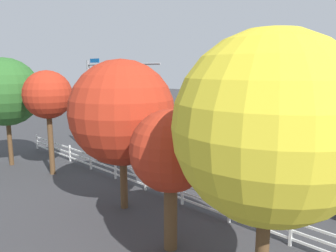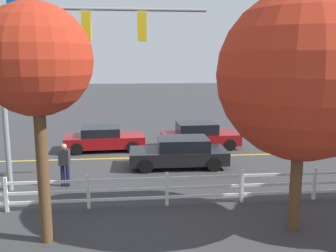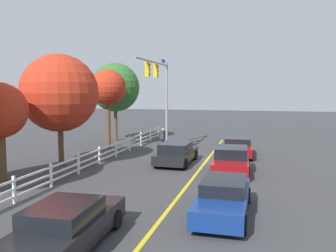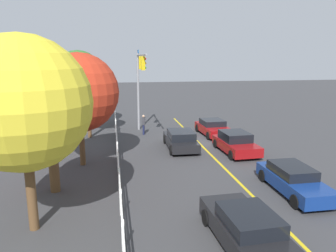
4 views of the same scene
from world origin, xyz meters
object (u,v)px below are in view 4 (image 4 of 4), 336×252
pedestrian (144,124)px  tree_1 (50,121)px  car_3 (293,180)px  tree_2 (23,104)px  car_0 (181,140)px  car_4 (236,143)px  tree_4 (78,75)px  tree_3 (87,78)px  tree_0 (79,93)px  car_1 (213,127)px  car_2 (246,229)px

pedestrian → tree_1: tree_1 is taller
car_3 → tree_2: size_ratio=0.64×
car_0 → car_4: size_ratio=1.04×
car_0 → tree_1: 10.35m
tree_1 → tree_4: 14.72m
tree_4 → car_3: bearing=-145.6°
tree_1 → tree_3: bearing=-5.2°
tree_0 → tree_3: tree_0 is taller
pedestrian → tree_3: tree_3 is taller
tree_2 → tree_4: 18.25m
car_3 → tree_0: tree_0 is taller
tree_2 → car_4: bearing=-53.8°
tree_1 → tree_2: size_ratio=0.68×
car_1 → car_3: size_ratio=0.91×
car_2 → car_1: bearing=-15.9°
tree_0 → tree_1: 4.13m
pedestrian → tree_4: (3.54, 5.46, 3.94)m
pedestrian → tree_4: bearing=157.0°
car_2 → car_4: (10.83, -3.83, 0.02)m
car_0 → tree_4: (8.32, 7.67, 4.21)m
car_3 → tree_3: bearing=-140.7°
car_1 → tree_3: 11.07m
tree_1 → tree_4: size_ratio=0.71×
pedestrian → car_1: bearing=-1.0°
tree_4 → car_0: bearing=-137.3°
car_0 → tree_3: (4.53, 6.66, 4.14)m
car_0 → car_3: bearing=-154.6°
car_4 → tree_2: (-8.34, 11.39, 4.18)m
tree_0 → tree_2: tree_2 is taller
car_2 → tree_0: bearing=30.1°
tree_4 → tree_3: bearing=-165.0°
car_0 → car_4: (-1.59, -3.53, 0.03)m
car_4 → tree_4: bearing=-133.8°
car_1 → car_0: bearing=-47.2°
pedestrian → car_3: bearing=-55.5°
car_3 → tree_0: 12.63m
car_2 → tree_4: (20.74, 7.38, 4.20)m
pedestrian → tree_1: size_ratio=0.34×
tree_1 → tree_2: (-3.59, 0.21, 1.33)m
car_2 → tree_0: 12.41m
car_2 → tree_1: tree_1 is taller
car_4 → car_3: bearing=0.0°
car_4 → pedestrian: bearing=-140.3°
car_3 → car_4: 6.85m
pedestrian → tree_3: (-0.24, 4.45, 3.88)m
car_2 → tree_4: tree_4 is taller
pedestrian → tree_2: tree_2 is taller
car_0 → pedestrian: bearing=25.9°
car_1 → tree_1: size_ratio=0.86×
car_1 → pedestrian: bearing=-104.0°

